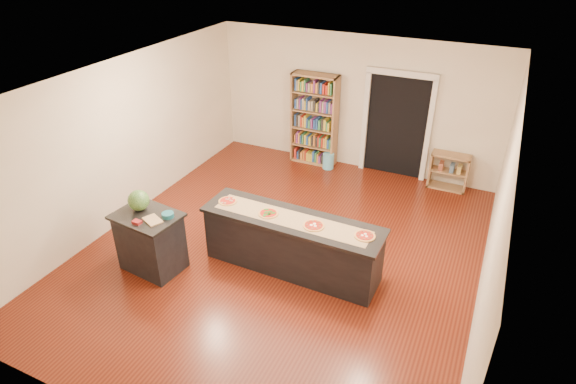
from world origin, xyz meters
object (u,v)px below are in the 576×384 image
at_px(kitchen_island, 292,244).
at_px(watermelon, 139,200).
at_px(low_shelf, 449,171).
at_px(waste_bin, 328,161).
at_px(bookshelf, 314,120).
at_px(side_counter, 151,241).

xyz_separation_m(kitchen_island, watermelon, (-2.13, -0.79, 0.65)).
relative_size(low_shelf, waste_bin, 2.13).
height_order(kitchen_island, watermelon, watermelon).
bearing_deg(bookshelf, kitchen_island, -72.67).
xyz_separation_m(kitchen_island, low_shelf, (1.76, 3.63, -0.09)).
relative_size(bookshelf, watermelon, 6.30).
bearing_deg(side_counter, watermelon, 161.27).
xyz_separation_m(bookshelf, watermelon, (-1.00, -4.41, 0.12)).
distance_m(side_counter, low_shelf, 5.83).
xyz_separation_m(side_counter, bookshelf, (0.82, 4.49, 0.51)).
bearing_deg(side_counter, bookshelf, 86.11).
distance_m(kitchen_island, side_counter, 2.13).
bearing_deg(watermelon, bookshelf, 77.23).
height_order(kitchen_island, side_counter, side_counter).
height_order(bookshelf, waste_bin, bookshelf).
bearing_deg(kitchen_island, side_counter, -154.58).
xyz_separation_m(side_counter, low_shelf, (3.70, 4.51, -0.11)).
xyz_separation_m(kitchen_island, bookshelf, (-1.13, 3.61, 0.53)).
distance_m(bookshelf, low_shelf, 2.95).
bearing_deg(kitchen_island, low_shelf, 65.36).
distance_m(bookshelf, watermelon, 4.52).
distance_m(kitchen_island, waste_bin, 3.53).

